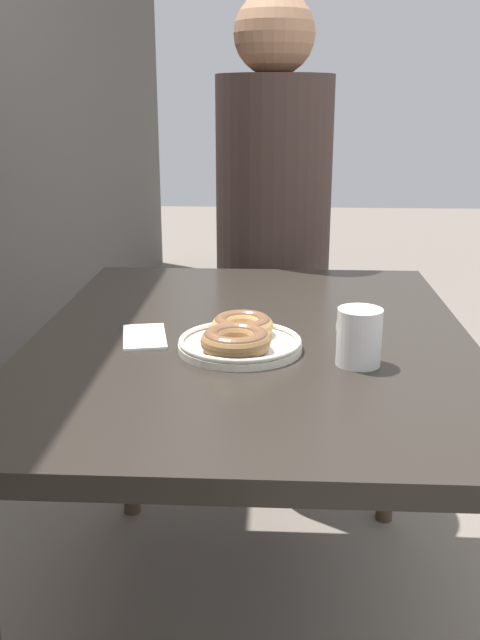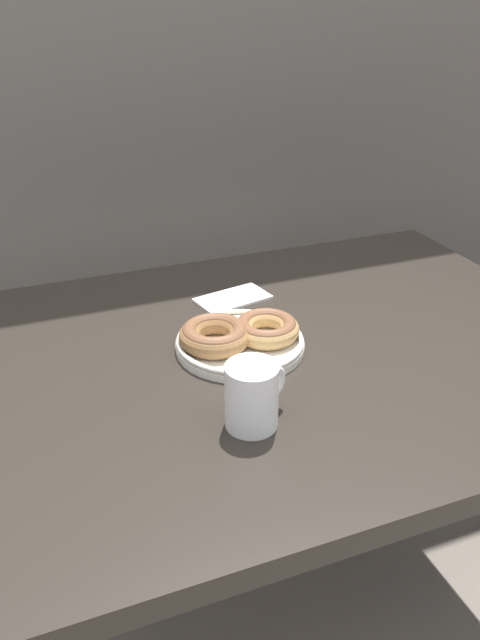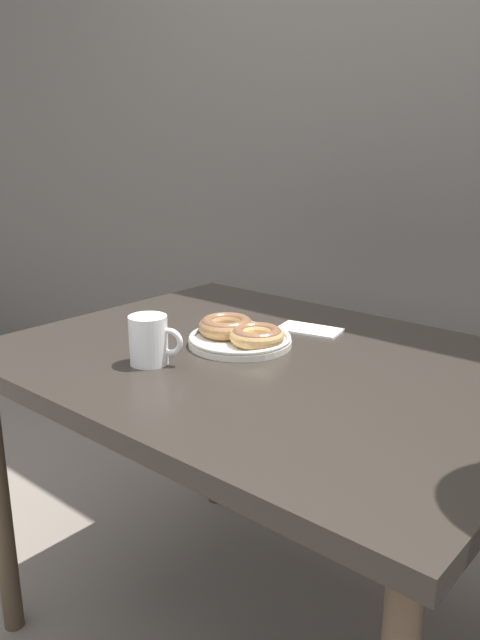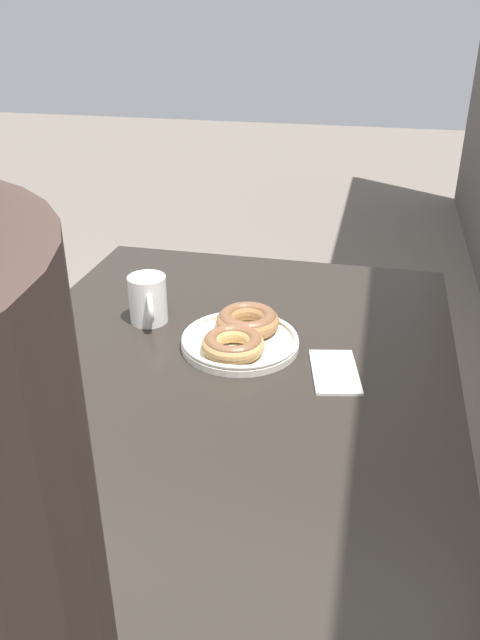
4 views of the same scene
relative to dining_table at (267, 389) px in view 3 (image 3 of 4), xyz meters
The scene contains 5 objects.
wall_back 1.06m from the dining_table, 90.00° to the left, with size 8.00×0.05×2.60m.
dining_table is the anchor object (origin of this frame).
donut_plate 0.14m from the dining_table, 167.99° to the left, with size 0.25×0.24×0.06m.
coffee_mug 0.29m from the dining_table, 129.21° to the right, with size 0.11×0.08×0.10m.
napkin 0.23m from the dining_table, 99.85° to the left, with size 0.17×0.11×0.01m.
Camera 3 is at (0.79, -0.75, 1.22)m, focal length 35.00 mm.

